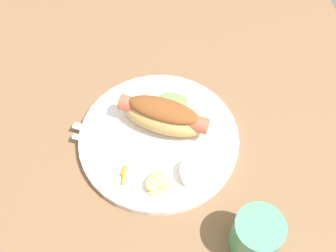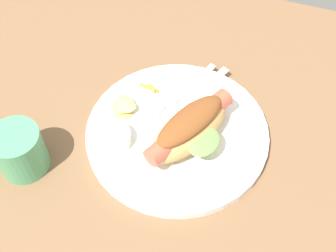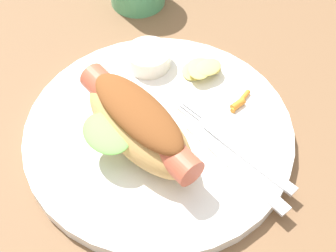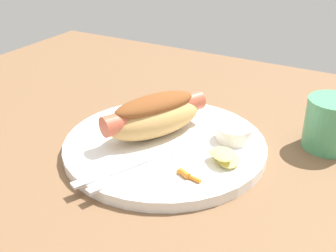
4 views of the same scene
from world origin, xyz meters
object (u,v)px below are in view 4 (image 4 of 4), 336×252
hot_dog (155,114)px  drinking_cup (331,124)px  chips_pile (225,156)px  plate (165,146)px  sauce_ramekin (234,133)px  fork (139,170)px  carrot_garnish (187,175)px  knife (124,168)px

hot_dog → drinking_cup: bearing=-37.1°
chips_pile → drinking_cup: drinking_cup is taller
plate → sauce_ramekin: (9.00, 5.62, 1.94)cm
hot_dog → chips_pile: (12.72, -2.24, -2.51)cm
sauce_ramekin → fork: sauce_ramekin is taller
carrot_garnish → drinking_cup: size_ratio=0.48×
hot_dog → fork: 11.24cm
plate → hot_dog: (-2.48, 1.22, 4.22)cm
drinking_cup → carrot_garnish: bearing=-124.6°
sauce_ramekin → chips_pile: bearing=-79.4°
hot_dog → carrot_garnish: bearing=-104.1°
plate → fork: size_ratio=1.93×
knife → drinking_cup: bearing=-19.0°
fork → knife: bearing=125.0°
sauce_ramekin → chips_pile: 6.76cm
hot_dog → knife: (1.44, -10.70, -3.24)cm
plate → fork: fork is taller
knife → fork: bearing=-50.5°
plate → drinking_cup: (21.52, 13.46, 3.19)cm
plate → sauce_ramekin: sauce_ramekin is taller
sauce_ramekin → carrot_garnish: sauce_ramekin is taller
plate → fork: (1.09, -8.95, 1.00)cm
fork → knife: size_ratio=1.05×
plate → chips_pile: 10.43cm
sauce_ramekin → carrot_garnish: size_ratio=1.45×
hot_dog → drinking_cup: 26.96cm
fork → drinking_cup: 30.40cm
knife → drinking_cup: (22.56, 22.94, 2.21)cm
plate → drinking_cup: drinking_cup is taller
plate → knife: (-1.04, -9.48, 0.98)cm
hot_dog → sauce_ramekin: bearing=-43.1°
drinking_cup → hot_dog: bearing=-153.0°
sauce_ramekin → fork: 16.60cm
hot_dog → chips_pile: 13.16cm
carrot_garnish → drinking_cup: 25.00cm
carrot_garnish → knife: bearing=-163.9°
sauce_ramekin → carrot_garnish: 12.80cm
knife → hot_dog: bearing=33.2°
sauce_ramekin → hot_dog: bearing=-159.0°
plate → sauce_ramekin: bearing=32.0°
carrot_garnish → plate: bearing=136.2°
hot_dog → fork: size_ratio=1.09×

